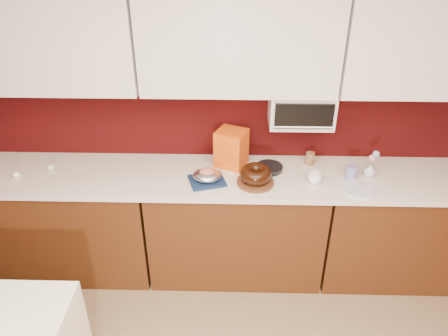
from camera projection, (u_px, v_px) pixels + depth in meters
The scene contains 28 objects.
wall_back at pixel (238, 114), 3.30m from camera, with size 4.00×0.02×2.50m, color #390807.
base_cabinet_left at pixel (69, 223), 3.48m from camera, with size 1.31×0.58×0.86m, color #4B270F.
base_cabinet_center at pixel (236, 226), 3.45m from camera, with size 1.31×0.58×0.86m, color #4B270F.
base_cabinet_right at pixel (406, 229), 3.42m from camera, with size 1.31×0.58×0.86m, color #4B270F.
countertop at pixel (237, 178), 3.22m from camera, with size 4.00×0.62×0.04m, color silver.
upper_cabinet_left at pixel (37, 39), 2.88m from camera, with size 1.31×0.33×0.70m, color white.
upper_cabinet_center at pixel (239, 40), 2.85m from camera, with size 1.31×0.33×0.70m, color white.
upper_cabinet_right at pixel (445, 41), 2.82m from camera, with size 1.31×0.33×0.70m, color white.
toaster_oven at pixel (301, 107), 3.10m from camera, with size 0.45×0.30×0.25m, color white.
toaster_oven_door at pixel (304, 116), 2.96m from camera, with size 0.40×0.02×0.18m, color black.
toaster_oven_handle at pixel (303, 127), 2.99m from camera, with size 0.02×0.02×0.42m, color silver.
cake_base at pixel (255, 182), 3.11m from camera, with size 0.26×0.26×0.02m, color brown.
bundt_cake at pixel (256, 174), 3.07m from camera, with size 0.23×0.23×0.09m, color black.
navy_towel at pixel (207, 181), 3.13m from camera, with size 0.24×0.21×0.02m, color #14284B.
foil_ham_nest at pixel (207, 175), 3.10m from camera, with size 0.20×0.17×0.07m, color silver.
roasted_ham at pixel (207, 172), 3.09m from camera, with size 0.11×0.09×0.07m, color #C6785A.
pandoro_box at pixel (231, 148), 3.27m from camera, with size 0.21×0.19×0.29m, color red.
dark_pan at pixel (269, 168), 3.27m from camera, with size 0.20×0.20×0.04m, color black.
coffee_mug at pixel (315, 177), 3.10m from camera, with size 0.09×0.09×0.10m, color white.
blue_jar at pixel (351, 172), 3.16m from camera, with size 0.08×0.08×0.10m, color navy.
flower_vase at pixel (370, 169), 3.18m from camera, with size 0.07×0.07×0.11m, color silver.
flower_pink at pixel (372, 158), 3.13m from camera, with size 0.05×0.05×0.05m, color pink.
flower_blue at pixel (376, 154), 3.14m from camera, with size 0.05×0.05×0.05m, color #87BDD9.
china_plate at pixel (359, 189), 3.04m from camera, with size 0.24×0.24×0.01m, color white.
amber_bottle at pixel (312, 158), 3.34m from camera, with size 0.03×0.03×0.10m, color brown.
paper_cup at pixel (310, 159), 3.33m from camera, with size 0.07×0.07×0.10m, color brown.
egg_left at pixel (16, 175), 3.17m from camera, with size 0.06×0.05×0.05m, color white.
egg_right at pixel (51, 167), 3.27m from camera, with size 0.06×0.05×0.05m, color silver.
Camera 1 is at (-0.02, -0.80, 2.58)m, focal length 35.00 mm.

